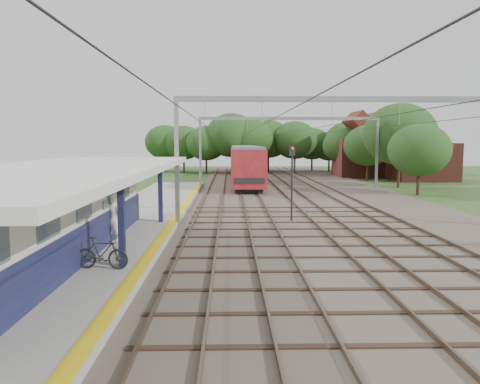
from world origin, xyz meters
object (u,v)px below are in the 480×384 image
object	(u,v)px
bicycle	(102,253)
signal_post	(292,174)
person	(114,219)
train	(243,161)

from	to	relation	value
bicycle	signal_post	bearing A→B (deg)	-27.75
bicycle	signal_post	world-z (taller)	signal_post
person	bicycle	distance (m)	4.33
bicycle	train	size ratio (longest dim) A/B	0.05
person	bicycle	xyz separation A→B (m)	(0.64, -4.26, -0.48)
bicycle	train	world-z (taller)	train
person	signal_post	bearing A→B (deg)	-117.95
train	signal_post	bearing A→B (deg)	-86.77
train	bicycle	bearing A→B (deg)	-97.79
person	signal_post	xyz separation A→B (m)	(8.49, 6.79, 1.39)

